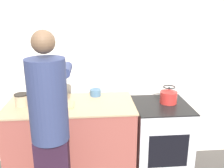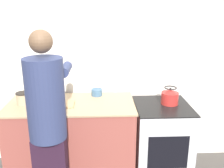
# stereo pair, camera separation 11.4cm
# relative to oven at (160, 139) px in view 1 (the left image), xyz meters

# --- Properties ---
(wall_back) EXTENTS (8.00, 0.05, 2.60)m
(wall_back) POSITION_rel_oven_xyz_m (-0.71, 0.42, 0.85)
(wall_back) COLOR silver
(wall_back) RESTS_ON ground_plane
(counter) EXTENTS (1.42, 0.71, 0.93)m
(counter) POSITION_rel_oven_xyz_m (-1.04, 0.01, 0.02)
(counter) COLOR #9E4C42
(counter) RESTS_ON ground_plane
(oven) EXTENTS (0.62, 0.67, 0.89)m
(oven) POSITION_rel_oven_xyz_m (0.00, 0.00, 0.00)
(oven) COLOR silver
(oven) RESTS_ON ground_plane
(person) EXTENTS (0.37, 0.61, 1.79)m
(person) POSITION_rel_oven_xyz_m (-1.17, -0.61, 0.53)
(person) COLOR #2C1729
(person) RESTS_ON ground_plane
(cutting_board) EXTENTS (0.38, 0.21, 0.02)m
(cutting_board) POSITION_rel_oven_xyz_m (-1.19, -0.04, 0.49)
(cutting_board) COLOR tan
(cutting_board) RESTS_ON counter
(knife) EXTENTS (0.22, 0.11, 0.01)m
(knife) POSITION_rel_oven_xyz_m (-1.23, -0.01, 0.51)
(knife) COLOR silver
(knife) RESTS_ON cutting_board
(kettle) EXTENTS (0.20, 0.20, 0.20)m
(kettle) POSITION_rel_oven_xyz_m (0.09, 0.04, 0.53)
(kettle) COLOR red
(kettle) RESTS_ON oven
(bowl_prep) EXTENTS (0.15, 0.15, 0.06)m
(bowl_prep) POSITION_rel_oven_xyz_m (-1.39, 0.23, 0.51)
(bowl_prep) COLOR #9E4738
(bowl_prep) RESTS_ON counter
(bowl_mixing) EXTENTS (0.13, 0.13, 0.08)m
(bowl_mixing) POSITION_rel_oven_xyz_m (-0.75, 0.25, 0.53)
(bowl_mixing) COLOR #426684
(bowl_mixing) RESTS_ON counter
(canister_jar) EXTENTS (0.15, 0.15, 0.14)m
(canister_jar) POSITION_rel_oven_xyz_m (-1.56, 0.00, 0.55)
(canister_jar) COLOR tan
(canister_jar) RESTS_ON counter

